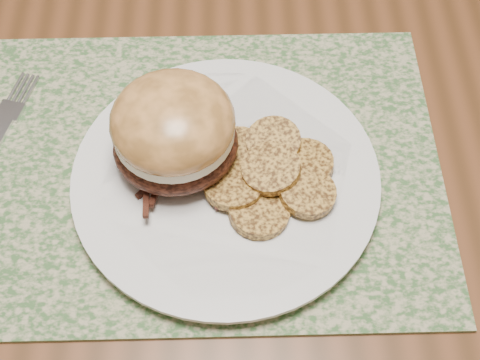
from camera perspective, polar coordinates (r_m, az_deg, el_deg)
name	(u,v)px	position (r m, az deg, el deg)	size (l,w,h in m)	color
ground	(186,344)	(1.34, -4.63, -13.76)	(3.50, 3.50, 0.00)	#4E371A
dining_table	(145,144)	(0.74, -8.15, 3.10)	(1.50, 0.90, 0.75)	brown
placemat	(198,166)	(0.62, -3.60, 1.18)	(0.45, 0.33, 0.00)	#3D6333
dinner_plate	(226,179)	(0.60, -1.22, 0.07)	(0.26, 0.26, 0.02)	white
pork_sandwich	(174,131)	(0.57, -5.66, 4.17)	(0.13, 0.12, 0.08)	black
roasted_potatoes	(269,173)	(0.59, 2.50, 0.59)	(0.13, 0.14, 0.03)	#C18D38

